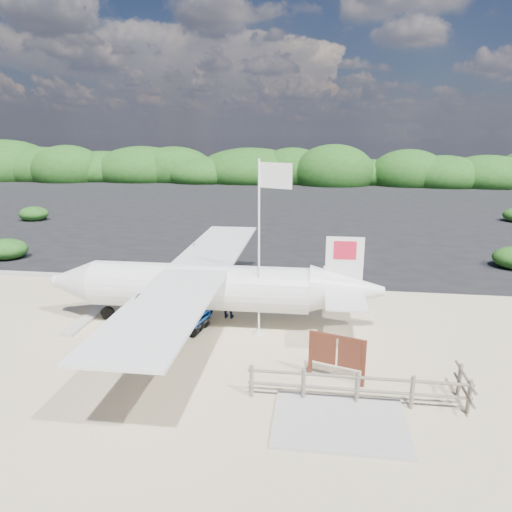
{
  "coord_description": "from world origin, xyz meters",
  "views": [
    {
      "loc": [
        4.71,
        -16.67,
        7.44
      ],
      "look_at": [
        1.77,
        5.1,
        1.51
      ],
      "focal_mm": 32.0,
      "sensor_mm": 36.0,
      "label": 1
    }
  ],
  "objects": [
    {
      "name": "crew_c",
      "position": [
        1.23,
        0.69,
        0.82
      ],
      "size": [
        0.98,
        0.45,
        1.63
      ],
      "primitive_type": "imported",
      "rotation": [
        0.0,
        0.0,
        3.09
      ],
      "color": "#131E47",
      "rests_on": "ground"
    },
    {
      "name": "aircraft_large",
      "position": [
        14.95,
        27.66,
        0.0
      ],
      "size": [
        16.05,
        16.05,
        4.78
      ],
      "primitive_type": null,
      "rotation": [
        0.0,
        0.0,
        3.15
      ],
      "color": "#B2B2B2",
      "rests_on": "ground"
    },
    {
      "name": "ground",
      "position": [
        0.0,
        0.0,
        0.0
      ],
      "size": [
        160.0,
        160.0,
        0.0
      ],
      "primitive_type": "plane",
      "color": "beige"
    },
    {
      "name": "walkway_pad",
      "position": [
        5.5,
        -6.0,
        0.0
      ],
      "size": [
        3.5,
        2.5,
        0.1
      ],
      "primitive_type": null,
      "color": "#B2B2B2",
      "rests_on": "ground"
    },
    {
      "name": "signboard",
      "position": [
        5.46,
        -3.77,
        0.0
      ],
      "size": [
        1.86,
        0.73,
        1.56
      ],
      "primitive_type": null,
      "rotation": [
        0.0,
        0.0,
        -0.3
      ],
      "color": "#5F2C1B",
      "rests_on": "ground"
    },
    {
      "name": "crew_a",
      "position": [
        -0.27,
        0.7,
        0.81
      ],
      "size": [
        0.65,
        0.49,
        1.63
      ],
      "primitive_type": "imported",
      "rotation": [
        0.0,
        0.0,
        2.96
      ],
      "color": "#131E47",
      "rests_on": "ground"
    },
    {
      "name": "lagoon",
      "position": [
        -9.0,
        1.5,
        0.0
      ],
      "size": [
        9.0,
        7.0,
        0.4
      ],
      "primitive_type": null,
      "color": "#B2B2B2",
      "rests_on": "ground"
    },
    {
      "name": "crew_b",
      "position": [
        -2.14,
        1.67,
        0.74
      ],
      "size": [
        0.77,
        0.63,
        1.49
      ],
      "primitive_type": "imported",
      "rotation": [
        0.0,
        0.0,
        3.24
      ],
      "color": "#131E47",
      "rests_on": "ground"
    },
    {
      "name": "fence",
      "position": [
        6.0,
        -5.0,
        0.0
      ],
      "size": [
        6.4,
        2.0,
        1.1
      ],
      "primitive_type": null,
      "color": "#B2B2B2",
      "rests_on": "ground"
    },
    {
      "name": "baggage_cart",
      "position": [
        -0.51,
        -0.65,
        0.0
      ],
      "size": [
        2.64,
        1.88,
        1.2
      ],
      "primitive_type": null,
      "rotation": [
        0.0,
        0.0,
        -0.23
      ],
      "color": "#0B40B0",
      "rests_on": "ground"
    },
    {
      "name": "flagpole",
      "position": [
        2.65,
        -0.66,
        0.0
      ],
      "size": [
        1.43,
        1.05,
        6.59
      ],
      "primitive_type": null,
      "rotation": [
        0.0,
        0.0,
        -0.43
      ],
      "color": "white",
      "rests_on": "ground"
    },
    {
      "name": "vegetation_band",
      "position": [
        0.0,
        55.0,
        0.0
      ],
      "size": [
        124.0,
        8.0,
        4.4
      ],
      "primitive_type": null,
      "color": "#B2B2B2",
      "rests_on": "ground"
    },
    {
      "name": "asphalt_apron",
      "position": [
        0.0,
        30.0,
        0.0
      ],
      "size": [
        90.0,
        50.0,
        0.04
      ],
      "primitive_type": null,
      "color": "#B2B2B2",
      "rests_on": "ground"
    }
  ]
}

